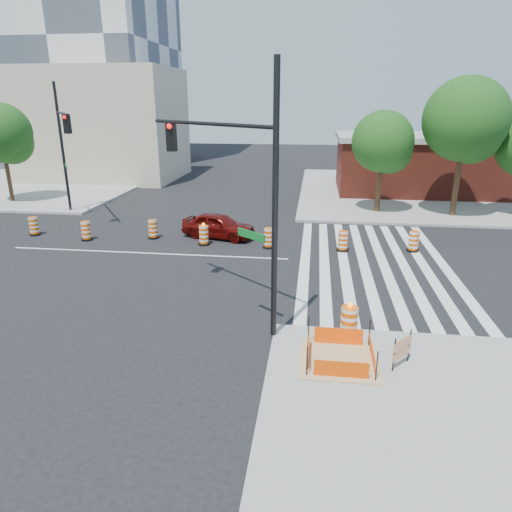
# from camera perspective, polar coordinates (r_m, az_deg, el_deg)

# --- Properties ---
(ground) EXTENTS (120.00, 120.00, 0.00)m
(ground) POSITION_cam_1_polar(r_m,az_deg,el_deg) (23.16, -13.51, 0.35)
(ground) COLOR black
(ground) RESTS_ON ground
(sidewalk_ne) EXTENTS (22.00, 22.00, 0.15)m
(sidewalk_ne) POSITION_cam_1_polar(r_m,az_deg,el_deg) (40.36, 21.63, 7.46)
(sidewalk_ne) COLOR gray
(sidewalk_ne) RESTS_ON ground
(sidewalk_nw) EXTENTS (22.00, 22.00, 0.15)m
(sidewalk_nw) POSITION_cam_1_polar(r_m,az_deg,el_deg) (47.04, -26.74, 8.23)
(sidewalk_nw) COLOR gray
(sidewalk_nw) RESTS_ON ground
(crosswalk_east) EXTENTS (6.75, 13.50, 0.01)m
(crosswalk_east) POSITION_cam_1_polar(r_m,az_deg,el_deg) (21.88, 14.43, -0.81)
(crosswalk_east) COLOR silver
(crosswalk_east) RESTS_ON ground
(lane_centerline) EXTENTS (14.00, 0.12, 0.01)m
(lane_centerline) POSITION_cam_1_polar(r_m,az_deg,el_deg) (23.16, -13.51, 0.36)
(lane_centerline) COLOR silver
(lane_centerline) RESTS_ON ground
(excavation_pit) EXTENTS (2.20, 2.20, 0.90)m
(excavation_pit) POSITION_cam_1_polar(r_m,az_deg,el_deg) (13.44, 10.37, -12.50)
(excavation_pit) COLOR tan
(excavation_pit) RESTS_ON ground
(brick_storefront) EXTENTS (16.50, 8.50, 4.60)m
(brick_storefront) POSITION_cam_1_polar(r_m,az_deg,el_deg) (40.03, 22.02, 10.59)
(brick_storefront) COLOR maroon
(brick_storefront) RESTS_ON ground
(beige_midrise) EXTENTS (14.00, 10.00, 10.00)m
(beige_midrise) POSITION_cam_1_polar(r_m,az_deg,el_deg) (47.05, -18.61, 15.31)
(beige_midrise) COLOR #C5B496
(beige_midrise) RESTS_ON ground
(red_coupe) EXTENTS (4.27, 2.55, 1.36)m
(red_coupe) POSITION_cam_1_polar(r_m,az_deg,el_deg) (25.02, -4.72, 3.83)
(red_coupe) COLOR #520907
(red_coupe) RESTS_ON ground
(signal_pole_se) EXTENTS (4.84, 4.01, 8.13)m
(signal_pole_se) POSITION_cam_1_polar(r_m,az_deg,el_deg) (14.24, -2.51, 10.11)
(signal_pole_se) COLOR black
(signal_pole_se) RESTS_ON ground
(signal_pole_nw) EXTENTS (3.58, 5.17, 8.14)m
(signal_pole_nw) POSITION_cam_1_polar(r_m,az_deg,el_deg) (31.05, -22.95, 13.45)
(signal_pole_nw) COLOR black
(signal_pole_nw) RESTS_ON ground
(pit_drum) EXTENTS (0.65, 0.65, 1.29)m
(pit_drum) POSITION_cam_1_polar(r_m,az_deg,el_deg) (14.30, 11.52, -8.43)
(pit_drum) COLOR black
(pit_drum) RESTS_ON ground
(barricade) EXTENTS (0.59, 0.66, 0.99)m
(barricade) POSITION_cam_1_polar(r_m,az_deg,el_deg) (13.38, 17.78, -10.97)
(barricade) COLOR #DC5104
(barricade) RESTS_ON ground
(tree_north_b) EXTENTS (4.17, 4.17, 7.09)m
(tree_north_b) POSITION_cam_1_polar(r_m,az_deg,el_deg) (37.72, -29.14, 12.94)
(tree_north_b) COLOR #382314
(tree_north_b) RESTS_ON ground
(tree_north_c) EXTENTS (3.93, 3.90, 6.62)m
(tree_north_c) POSITION_cam_1_polar(r_m,az_deg,el_deg) (31.01, 15.60, 13.20)
(tree_north_c) COLOR #382314
(tree_north_c) RESTS_ON ground
(tree_north_d) EXTENTS (5.06, 5.06, 8.61)m
(tree_north_d) POSITION_cam_1_polar(r_m,az_deg,el_deg) (31.45, 24.73, 14.73)
(tree_north_d) COLOR #382314
(tree_north_d) RESTS_ON ground
(median_drum_1) EXTENTS (0.60, 0.60, 1.02)m
(median_drum_1) POSITION_cam_1_polar(r_m,az_deg,el_deg) (28.31, -26.01, 3.31)
(median_drum_1) COLOR black
(median_drum_1) RESTS_ON ground
(median_drum_2) EXTENTS (0.60, 0.60, 1.02)m
(median_drum_2) POSITION_cam_1_polar(r_m,az_deg,el_deg) (26.16, -20.46, 2.89)
(median_drum_2) COLOR black
(median_drum_2) RESTS_ON ground
(median_drum_3) EXTENTS (0.60, 0.60, 1.02)m
(median_drum_3) POSITION_cam_1_polar(r_m,az_deg,el_deg) (25.48, -12.75, 3.22)
(median_drum_3) COLOR black
(median_drum_3) RESTS_ON ground
(median_drum_4) EXTENTS (0.60, 0.60, 1.18)m
(median_drum_4) POSITION_cam_1_polar(r_m,az_deg,el_deg) (23.85, -6.54, 2.53)
(median_drum_4) COLOR black
(median_drum_4) RESTS_ON ground
(median_drum_5) EXTENTS (0.60, 0.60, 1.02)m
(median_drum_5) POSITION_cam_1_polar(r_m,az_deg,el_deg) (23.22, 1.58, 2.17)
(median_drum_5) COLOR black
(median_drum_5) RESTS_ON ground
(median_drum_6) EXTENTS (0.60, 0.60, 1.02)m
(median_drum_6) POSITION_cam_1_polar(r_m,az_deg,el_deg) (23.12, 10.80, 1.76)
(median_drum_6) COLOR black
(median_drum_6) RESTS_ON ground
(median_drum_7) EXTENTS (0.60, 0.60, 1.02)m
(median_drum_7) POSITION_cam_1_polar(r_m,az_deg,el_deg) (23.97, 19.10, 1.65)
(median_drum_7) COLOR black
(median_drum_7) RESTS_ON ground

